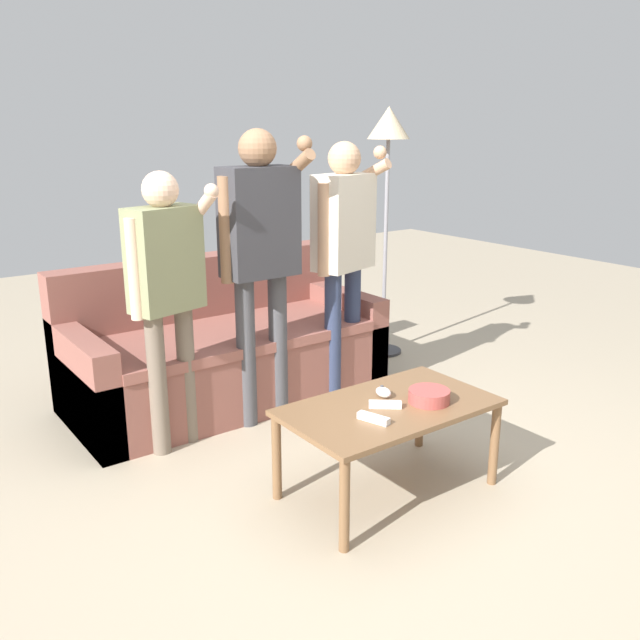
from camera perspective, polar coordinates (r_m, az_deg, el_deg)
ground_plane at (r=3.27m, az=4.07°, el=-14.41°), size 12.00×12.00×0.00m
couch at (r=4.27m, az=-8.19°, el=-2.66°), size 1.91×0.88×0.86m
coffee_table at (r=3.12m, az=5.84°, el=-8.05°), size 0.97×0.56×0.44m
snack_bowl at (r=3.14m, az=9.21°, el=-6.36°), size 0.19×0.19×0.06m
game_remote_nunchuk at (r=3.17m, az=5.39°, el=-6.10°), size 0.06×0.09×0.05m
floor_lamp at (r=4.88m, az=5.78°, el=14.34°), size 0.30×0.30×1.79m
player_left at (r=3.46m, az=-12.86°, el=3.31°), size 0.46×0.29×1.45m
player_center at (r=3.71m, az=-5.09°, el=6.41°), size 0.49×0.32×1.64m
player_right at (r=4.07m, az=2.03°, el=6.68°), size 0.50×0.31×1.57m
game_remote_wand_near at (r=3.07m, az=5.53°, el=-7.12°), size 0.14×0.12×0.03m
game_remote_wand_far at (r=2.92m, az=4.55°, el=-8.29°), size 0.08×0.15×0.03m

